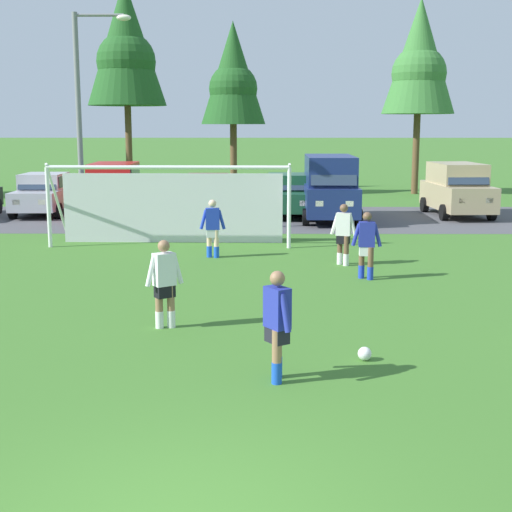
{
  "coord_description": "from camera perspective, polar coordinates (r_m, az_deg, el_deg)",
  "views": [
    {
      "loc": [
        0.8,
        -6.17,
        3.68
      ],
      "look_at": [
        0.71,
        7.49,
        1.22
      ],
      "focal_mm": 50.84,
      "sensor_mm": 36.0,
      "label": 1
    }
  ],
  "objects": [
    {
      "name": "parked_car_slot_center_right",
      "position": [
        29.87,
        2.6,
        4.84
      ],
      "size": [
        2.07,
        4.21,
        1.72
      ],
      "color": "#194C2D",
      "rests_on": "ground"
    },
    {
      "name": "player_defender_far",
      "position": [
        10.52,
        1.68,
        -5.54
      ],
      "size": [
        0.42,
        0.7,
        1.64
      ],
      "color": "#936B4C",
      "rests_on": "ground"
    },
    {
      "name": "tree_mid_right",
      "position": [
        40.67,
        12.73,
        14.79
      ],
      "size": [
        3.86,
        3.86,
        10.3
      ],
      "color": "brown",
      "rests_on": "ground"
    },
    {
      "name": "parked_car_slot_left",
      "position": [
        31.48,
        -16.34,
        4.71
      ],
      "size": [
        2.1,
        4.23,
        1.72
      ],
      "color": "#B2B2BC",
      "rests_on": "ground"
    },
    {
      "name": "parked_car_slot_right",
      "position": [
        28.54,
        5.83,
        5.48
      ],
      "size": [
        2.27,
        4.84,
        2.52
      ],
      "color": "navy",
      "rests_on": "ground"
    },
    {
      "name": "soccer_goal",
      "position": [
        22.91,
        -6.64,
        4.18
      ],
      "size": [
        7.45,
        2.07,
        2.57
      ],
      "color": "white",
      "rests_on": "ground"
    },
    {
      "name": "parked_car_slot_far_right",
      "position": [
        30.98,
        15.55,
        5.11
      ],
      "size": [
        2.3,
        4.68,
        2.16
      ],
      "color": "tan",
      "rests_on": "ground"
    },
    {
      "name": "ground_plane",
      "position": [
        21.5,
        -1.76,
        0.37
      ],
      "size": [
        400.0,
        400.0,
        0.0
      ],
      "primitive_type": "plane",
      "color": "#3D7028"
    },
    {
      "name": "player_winger_left",
      "position": [
        20.4,
        -3.43,
        2.16
      ],
      "size": [
        0.74,
        0.28,
        1.64
      ],
      "color": "beige",
      "rests_on": "ground"
    },
    {
      "name": "tree_center_back",
      "position": [
        38.78,
        -1.81,
        13.92
      ],
      "size": [
        3.37,
        3.37,
        8.99
      ],
      "color": "brown",
      "rests_on": "ground"
    },
    {
      "name": "parked_car_slot_center",
      "position": [
        29.57,
        -3.93,
        4.77
      ],
      "size": [
        2.11,
        4.24,
        1.72
      ],
      "color": "maroon",
      "rests_on": "ground"
    },
    {
      "name": "parked_car_slot_center_left",
      "position": [
        30.48,
        -11.12,
        5.21
      ],
      "size": [
        2.27,
        4.67,
        2.16
      ],
      "color": "red",
      "rests_on": "ground"
    },
    {
      "name": "soccer_ball",
      "position": [
        11.73,
        8.55,
        -7.61
      ],
      "size": [
        0.22,
        0.22,
        0.22
      ],
      "color": "white",
      "rests_on": "ground"
    },
    {
      "name": "player_trailing_back",
      "position": [
        17.68,
        8.69,
        0.82
      ],
      "size": [
        0.73,
        0.34,
        1.64
      ],
      "color": "brown",
      "rests_on": "ground"
    },
    {
      "name": "player_winger_right",
      "position": [
        13.35,
        -7.21,
        -2.21
      ],
      "size": [
        0.7,
        0.42,
        1.64
      ],
      "color": "#936B4C",
      "rests_on": "ground"
    },
    {
      "name": "tree_mid_left",
      "position": [
        41.33,
        -10.2,
        15.87
      ],
      "size": [
        4.28,
        4.28,
        11.41
      ],
      "color": "brown",
      "rests_on": "ground"
    },
    {
      "name": "parking_lot_strip",
      "position": [
        29.12,
        -1.2,
        2.98
      ],
      "size": [
        52.0,
        8.4,
        0.01
      ],
      "primitive_type": "cube",
      "color": "#4C4C51",
      "rests_on": "ground"
    },
    {
      "name": "street_lamp",
      "position": [
        25.14,
        -13.35,
        10.21
      ],
      "size": [
        2.0,
        0.32,
        7.3
      ],
      "color": "slate",
      "rests_on": "ground"
    },
    {
      "name": "player_striker_near",
      "position": [
        19.39,
        6.89,
        1.69
      ],
      "size": [
        0.7,
        0.38,
        1.64
      ],
      "color": "brown",
      "rests_on": "ground"
    }
  ]
}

